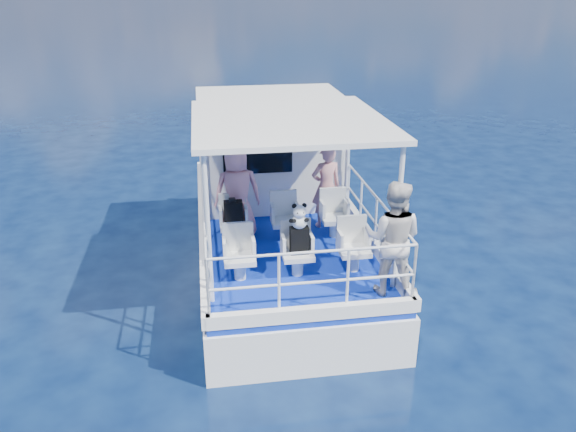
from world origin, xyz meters
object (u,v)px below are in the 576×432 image
object	(u,v)px
panda	(299,216)
backpack_center	(299,240)
passenger_port_fwd	(237,192)
passenger_stbd_aft	(393,239)

from	to	relation	value
panda	backpack_center	bearing A→B (deg)	69.42
passenger_port_fwd	panda	xyz separation A→B (m)	(0.81, -1.64, 0.16)
backpack_center	passenger_port_fwd	bearing A→B (deg)	116.98
passenger_port_fwd	backpack_center	xyz separation A→B (m)	(0.82, -1.61, -0.25)
passenger_stbd_aft	backpack_center	size ratio (longest dim) A/B	4.04
backpack_center	panda	distance (m)	0.41
passenger_stbd_aft	panda	xyz separation A→B (m)	(-1.24, 0.69, 0.14)
passenger_stbd_aft	panda	world-z (taller)	passenger_stbd_aft
passenger_port_fwd	passenger_stbd_aft	world-z (taller)	passenger_stbd_aft
passenger_port_fwd	passenger_stbd_aft	bearing A→B (deg)	128.29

